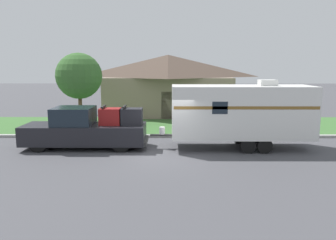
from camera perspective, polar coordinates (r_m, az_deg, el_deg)
name	(u,v)px	position (r m, az deg, el deg)	size (l,w,h in m)	color
ground_plane	(166,155)	(14.96, -0.30, -6.13)	(120.00, 120.00, 0.00)	#47474C
curb_strip	(167,136)	(18.58, -0.18, -2.81)	(80.00, 0.30, 0.14)	#999993
lawn_strip	(167,125)	(22.17, -0.10, -0.94)	(80.00, 7.00, 0.03)	#3D6B33
house_across_street	(168,83)	(27.70, 0.02, 6.41)	(10.79, 7.26, 4.91)	gray
pickup_truck	(86,129)	(16.54, -14.07, -1.59)	(6.04, 1.93, 2.09)	black
travel_trailer	(241,112)	(16.25, 12.66, 1.45)	(7.79, 2.25, 3.35)	black
mailbox	(67,117)	(20.18, -17.26, 0.51)	(0.48, 0.20, 1.34)	brown
tree_in_yard	(79,76)	(21.74, -15.24, 7.39)	(2.92, 2.92, 4.83)	brown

